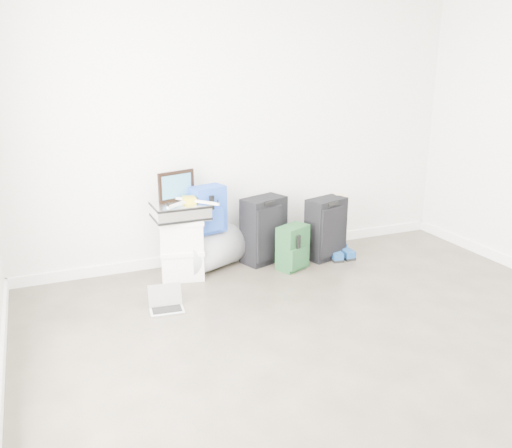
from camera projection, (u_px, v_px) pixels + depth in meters
name	position (u px, v px, depth m)	size (l,w,h in m)	color
ground	(392.00, 383.00, 3.37)	(5.00, 5.00, 0.00)	#353027
room_envelope	(414.00, 101.00, 2.88)	(4.52, 5.02, 2.71)	silver
boxes_stack	(182.00, 248.00, 4.92)	(0.46, 0.40, 0.56)	white
briefcase	(180.00, 211.00, 4.82)	(0.48, 0.35, 0.14)	#B2B2B7
painting	(176.00, 186.00, 4.85)	(0.35, 0.13, 0.27)	black
drone	(189.00, 200.00, 4.81)	(0.50, 0.50, 0.06)	gold
duffel_bag	(208.00, 250.00, 5.14)	(0.38, 0.38, 0.62)	gray
blue_backpack	(208.00, 210.00, 4.99)	(0.35, 0.29, 0.43)	#1A3BAE
large_suitcase	(264.00, 230.00, 5.29)	(0.48, 0.39, 0.65)	black
green_backpack	(293.00, 248.00, 5.14)	(0.35, 0.32, 0.42)	#123217
carry_on	(326.00, 229.00, 5.39)	(0.44, 0.35, 0.61)	black
shoes	(340.00, 254.00, 5.47)	(0.25, 0.28, 0.09)	black
rolled_rug	(337.00, 224.00, 5.56)	(0.20, 0.20, 0.61)	tan
laptop	(166.00, 304.00, 4.35)	(0.29, 0.22, 0.19)	#BCBDC1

